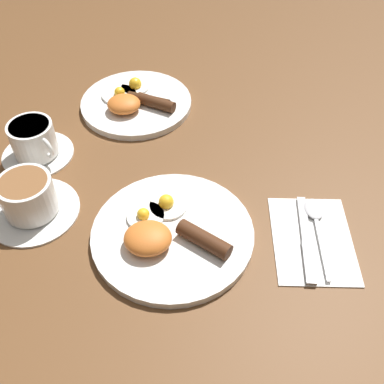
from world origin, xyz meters
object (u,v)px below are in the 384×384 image
breakfast_plate_far (136,102)px  knife (307,243)px  spoon (316,217)px  teacup_far (35,142)px  teacup_near (29,199)px  breakfast_plate_near (170,233)px

breakfast_plate_far → knife: 0.52m
knife → spoon: spoon is taller
breakfast_plate_far → knife: bearing=-50.6°
teacup_far → teacup_near: bearing=-80.0°
teacup_near → teacup_far: (-0.03, 0.16, 0.00)m
teacup_near → spoon: size_ratio=0.94×
teacup_near → knife: teacup_near is taller
spoon → breakfast_plate_far: bearing=47.4°
breakfast_plate_near → teacup_far: bearing=142.5°
breakfast_plate_far → knife: size_ratio=1.36×
breakfast_plate_near → spoon: bearing=9.0°
teacup_far → knife: teacup_far is taller
teacup_near → knife: 0.50m
teacup_far → knife: 0.57m
spoon → breakfast_plate_near: bearing=100.5°
breakfast_plate_far → knife: breakfast_plate_far is taller
teacup_near → teacup_far: size_ratio=1.15×
breakfast_plate_near → breakfast_plate_far: 0.40m
breakfast_plate_near → teacup_far: 0.36m
teacup_near → spoon: bearing=-2.1°
teacup_near → teacup_far: same height
teacup_near → knife: (0.49, -0.08, -0.03)m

